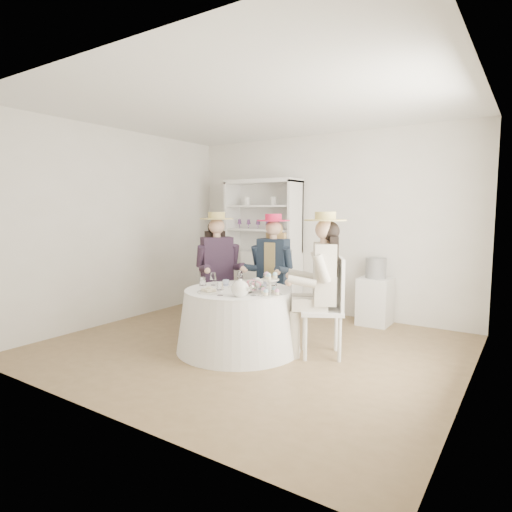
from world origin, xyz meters
The scene contains 23 objects.
ground centered at (0.00, 0.00, 0.00)m, with size 4.50×4.50×0.00m, color brown.
ceiling centered at (0.00, 0.00, 2.70)m, with size 4.50×4.50×0.00m, color white.
wall_back centered at (0.00, 2.00, 1.35)m, with size 4.50×4.50×0.00m, color silver.
wall_front centered at (0.00, -2.00, 1.35)m, with size 4.50×4.50×0.00m, color silver.
wall_left centered at (-2.25, 0.00, 1.35)m, with size 4.50×4.50×0.00m, color silver.
wall_right centered at (2.25, 0.00, 1.35)m, with size 4.50×4.50×0.00m, color silver.
tea_table centered at (-0.08, -0.14, 0.34)m, with size 1.40×1.40×0.69m.
hutch centered at (-0.96, 1.77, 0.73)m, with size 1.34×0.79×2.05m.
side_table centered at (0.88, 1.75, 0.32)m, with size 0.42×0.42×0.65m, color silver.
hatbox centered at (0.88, 1.75, 0.79)m, with size 0.28×0.28×0.28m, color black.
guest_left centered at (-0.82, 0.42, 0.87)m, with size 0.67×0.63×1.55m.
guest_mid centered at (-0.19, 0.78, 0.86)m, with size 0.56×0.58×1.53m.
guest_right centered at (0.80, 0.17, 0.88)m, with size 0.66×0.60×1.56m.
spare_chair centered at (-0.87, 1.10, 0.58)m, with size 0.63×0.63×1.08m.
teacup_a centered at (-0.33, -0.05, 0.72)m, with size 0.08×0.08×0.06m, color white.
teacup_b centered at (-0.06, 0.17, 0.73)m, with size 0.07×0.07×0.07m, color white.
teacup_c centered at (0.15, 0.01, 0.73)m, with size 0.09×0.09×0.07m, color white.
flower_bowl centered at (0.11, -0.23, 0.72)m, with size 0.19×0.19×0.05m, color white.
flower_arrangement centered at (0.15, -0.16, 0.77)m, with size 0.17×0.17×0.06m.
table_teapot centered at (0.18, -0.46, 0.77)m, with size 0.26×0.18×0.19m.
sandwich_plate centered at (-0.23, -0.47, 0.71)m, with size 0.25×0.25×0.06m.
cupcake_stand centered at (0.40, -0.24, 0.78)m, with size 0.25×0.25×0.24m.
stemware_set centered at (-0.08, -0.14, 0.77)m, with size 0.85×0.85×0.15m.
Camera 1 is at (2.69, -3.98, 1.58)m, focal length 30.00 mm.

